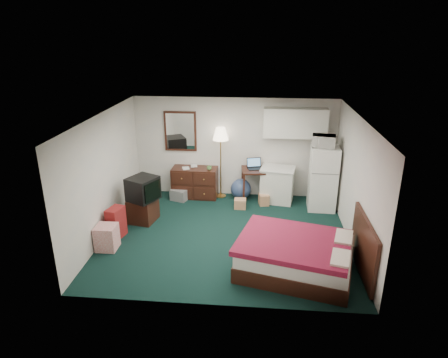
# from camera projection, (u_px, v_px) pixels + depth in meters

# --- Properties ---
(floor) EXTENTS (5.00, 4.50, 0.01)m
(floor) POSITION_uv_depth(u_px,v_px,m) (227.00, 235.00, 8.34)
(floor) COLOR black
(floor) RESTS_ON ground
(ceiling) EXTENTS (5.00, 4.50, 0.01)m
(ceiling) POSITION_uv_depth(u_px,v_px,m) (227.00, 117.00, 7.45)
(ceiling) COLOR silver
(ceiling) RESTS_ON walls
(walls) EXTENTS (5.01, 4.51, 2.50)m
(walls) POSITION_uv_depth(u_px,v_px,m) (227.00, 179.00, 7.89)
(walls) COLOR silver
(walls) RESTS_ON floor
(mirror) EXTENTS (0.80, 0.06, 1.00)m
(mirror) POSITION_uv_depth(u_px,v_px,m) (180.00, 131.00, 9.93)
(mirror) COLOR white
(mirror) RESTS_ON walls
(upper_cabinets) EXTENTS (1.50, 0.35, 0.70)m
(upper_cabinets) POSITION_uv_depth(u_px,v_px,m) (295.00, 123.00, 9.45)
(upper_cabinets) COLOR silver
(upper_cabinets) RESTS_ON walls
(headboard) EXTENTS (0.06, 1.56, 1.00)m
(headboard) POSITION_uv_depth(u_px,v_px,m) (364.00, 247.00, 6.83)
(headboard) COLOR #361714
(headboard) RESTS_ON walls
(dresser) EXTENTS (1.14, 0.54, 0.77)m
(dresser) POSITION_uv_depth(u_px,v_px,m) (195.00, 182.00, 10.13)
(dresser) COLOR #361714
(dresser) RESTS_ON floor
(floor_lamp) EXTENTS (0.48, 0.48, 1.80)m
(floor_lamp) POSITION_uv_depth(u_px,v_px,m) (221.00, 163.00, 9.95)
(floor_lamp) COLOR #C99548
(floor_lamp) RESTS_ON floor
(desk) EXTENTS (0.71, 0.71, 0.81)m
(desk) POSITION_uv_depth(u_px,v_px,m) (255.00, 184.00, 9.94)
(desk) COLOR #361714
(desk) RESTS_ON floor
(exercise_ball) EXTENTS (0.58, 0.58, 0.52)m
(exercise_ball) POSITION_uv_depth(u_px,v_px,m) (241.00, 189.00, 10.05)
(exercise_ball) COLOR navy
(exercise_ball) RESTS_ON floor
(kitchen_counter) EXTENTS (0.86, 0.71, 0.84)m
(kitchen_counter) POSITION_uv_depth(u_px,v_px,m) (277.00, 185.00, 9.85)
(kitchen_counter) COLOR silver
(kitchen_counter) RESTS_ON floor
(fridge) EXTENTS (0.65, 0.65, 1.52)m
(fridge) POSITION_uv_depth(u_px,v_px,m) (323.00, 178.00, 9.34)
(fridge) COLOR white
(fridge) RESTS_ON floor
(bed) EXTENTS (2.21, 1.91, 0.61)m
(bed) POSITION_uv_depth(u_px,v_px,m) (296.00, 256.00, 7.01)
(bed) COLOR #5D0424
(bed) RESTS_ON floor
(tv_stand) EXTENTS (0.63, 0.67, 0.53)m
(tv_stand) POSITION_uv_depth(u_px,v_px,m) (143.00, 210.00, 8.89)
(tv_stand) COLOR #361714
(tv_stand) RESTS_ON floor
(suitcase) EXTENTS (0.34, 0.45, 0.65)m
(suitcase) POSITION_uv_depth(u_px,v_px,m) (116.00, 223.00, 8.18)
(suitcase) COLOR maroon
(suitcase) RESTS_ON floor
(retail_box) EXTENTS (0.40, 0.40, 0.49)m
(retail_box) POSITION_uv_depth(u_px,v_px,m) (107.00, 237.00, 7.75)
(retail_box) COLOR white
(retail_box) RESTS_ON floor
(file_bin) EXTENTS (0.48, 0.42, 0.28)m
(file_bin) POSITION_uv_depth(u_px,v_px,m) (179.00, 195.00, 10.01)
(file_bin) COLOR slate
(file_bin) RESTS_ON floor
(cardboard_box_a) EXTENTS (0.28, 0.23, 0.23)m
(cardboard_box_a) POSITION_uv_depth(u_px,v_px,m) (240.00, 204.00, 9.56)
(cardboard_box_a) COLOR tan
(cardboard_box_a) RESTS_ON floor
(cardboard_box_b) EXTENTS (0.28, 0.31, 0.27)m
(cardboard_box_b) POSITION_uv_depth(u_px,v_px,m) (264.00, 199.00, 9.75)
(cardboard_box_b) COLOR tan
(cardboard_box_b) RESTS_ON floor
(laptop) EXTENTS (0.42, 0.37, 0.24)m
(laptop) POSITION_uv_depth(u_px,v_px,m) (255.00, 164.00, 9.77)
(laptop) COLOR black
(laptop) RESTS_ON desk
(crt_tv) EXTENTS (0.77, 0.79, 0.51)m
(crt_tv) POSITION_uv_depth(u_px,v_px,m) (143.00, 189.00, 8.65)
(crt_tv) COLOR black
(crt_tv) RESTS_ON tv_stand
(microwave) EXTENTS (0.55, 0.35, 0.35)m
(microwave) POSITION_uv_depth(u_px,v_px,m) (324.00, 140.00, 8.99)
(microwave) COLOR white
(microwave) RESTS_ON fridge
(book_a) EXTENTS (0.16, 0.07, 0.23)m
(book_a) POSITION_uv_depth(u_px,v_px,m) (182.00, 165.00, 9.90)
(book_a) COLOR tan
(book_a) RESTS_ON dresser
(book_b) EXTENTS (0.16, 0.06, 0.21)m
(book_b) POSITION_uv_depth(u_px,v_px,m) (191.00, 163.00, 10.07)
(book_b) COLOR tan
(book_b) RESTS_ON dresser
(mug) EXTENTS (0.14, 0.12, 0.12)m
(mug) POSITION_uv_depth(u_px,v_px,m) (209.00, 168.00, 9.83)
(mug) COLOR #5B904A
(mug) RESTS_ON dresser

